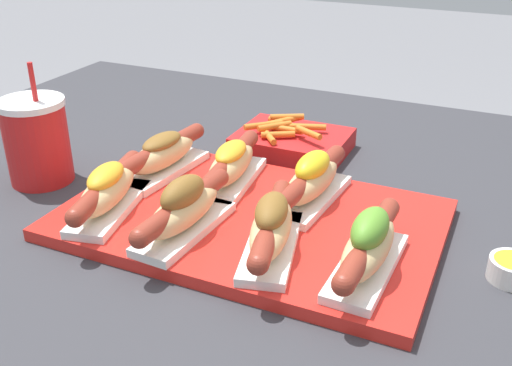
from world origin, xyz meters
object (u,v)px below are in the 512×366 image
object	(u,v)px
hot_dog_4	(163,154)
sauce_bowl	(512,269)
serving_tray	(250,220)
hot_dog_6	(312,180)
hot_dog_2	(271,227)
drink_cup	(37,141)
hot_dog_5	(231,165)
hot_dog_0	(107,190)
hot_dog_1	(184,209)
fries_basket	(292,141)
hot_dog_3	(368,246)

from	to	relation	value
hot_dog_4	sauce_bowl	world-z (taller)	hot_dog_4
serving_tray	hot_dog_6	bearing A→B (deg)	47.88
hot_dog_2	hot_dog_4	xyz separation A→B (m)	(-0.25, 0.14, -0.00)
drink_cup	hot_dog_2	bearing A→B (deg)	-8.71
hot_dog_2	sauce_bowl	world-z (taller)	hot_dog_2
hot_dog_5	hot_dog_0	bearing A→B (deg)	-128.27
hot_dog_4	hot_dog_5	bearing A→B (deg)	4.37
hot_dog_2	drink_cup	distance (m)	0.44
hot_dog_1	sauce_bowl	bearing A→B (deg)	13.14
hot_dog_2	drink_cup	xyz separation A→B (m)	(-0.44, 0.07, 0.02)
hot_dog_5	hot_dog_4	bearing A→B (deg)	-175.63
fries_basket	hot_dog_6	bearing A→B (deg)	-61.42
hot_dog_6	sauce_bowl	xyz separation A→B (m)	(0.28, -0.06, -0.04)
hot_dog_4	fries_basket	bearing A→B (deg)	55.77
hot_dog_3	fries_basket	world-z (taller)	hot_dog_3
hot_dog_3	hot_dog_5	bearing A→B (deg)	150.39
hot_dog_3	hot_dog_6	bearing A→B (deg)	130.60
hot_dog_2	sauce_bowl	xyz separation A→B (m)	(0.28, 0.09, -0.04)
hot_dog_1	drink_cup	world-z (taller)	drink_cup
hot_dog_3	hot_dog_2	bearing A→B (deg)	-177.31
sauce_bowl	fries_basket	bearing A→B (deg)	146.48
hot_dog_3	hot_dog_5	world-z (taller)	hot_dog_3
hot_dog_1	hot_dog_4	distance (m)	0.19
hot_dog_5	sauce_bowl	bearing A→B (deg)	-8.41
hot_dog_3	hot_dog_4	size ratio (longest dim) A/B	1.00
drink_cup	hot_dog_1	bearing A→B (deg)	-13.12
hot_dog_3	drink_cup	bearing A→B (deg)	173.75
hot_dog_1	hot_dog_3	xyz separation A→B (m)	(0.24, 0.01, 0.00)
hot_dog_6	fries_basket	distance (m)	0.23
hot_dog_0	fries_basket	bearing A→B (deg)	67.84
hot_dog_3	drink_cup	xyz separation A→B (m)	(-0.56, 0.06, 0.02)
serving_tray	hot_dog_5	bearing A→B (deg)	131.73
hot_dog_3	sauce_bowl	size ratio (longest dim) A/B	3.67
serving_tray	hot_dog_3	xyz separation A→B (m)	(0.19, -0.07, 0.04)
hot_dog_6	fries_basket	bearing A→B (deg)	118.58
sauce_bowl	hot_dog_5	bearing A→B (deg)	171.59
hot_dog_1	hot_dog_5	xyz separation A→B (m)	(-0.01, 0.16, -0.00)
hot_dog_0	hot_dog_4	distance (m)	0.14
hot_dog_4	sauce_bowl	size ratio (longest dim) A/B	3.65
serving_tray	hot_dog_5	distance (m)	0.11
hot_dog_1	drink_cup	xyz separation A→B (m)	(-0.31, 0.07, 0.02)
serving_tray	drink_cup	world-z (taller)	drink_cup
sauce_bowl	drink_cup	bearing A→B (deg)	-178.28
serving_tray	hot_dog_2	distance (m)	0.11
hot_dog_2	hot_dog_4	size ratio (longest dim) A/B	0.98
hot_dog_0	fries_basket	xyz separation A→B (m)	(0.14, 0.35, -0.03)
hot_dog_3	sauce_bowl	bearing A→B (deg)	27.26
hot_dog_0	hot_dog_3	xyz separation A→B (m)	(0.37, 0.01, 0.00)
hot_dog_5	sauce_bowl	xyz separation A→B (m)	(0.41, -0.06, -0.04)
hot_dog_2	drink_cup	bearing A→B (deg)	171.29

